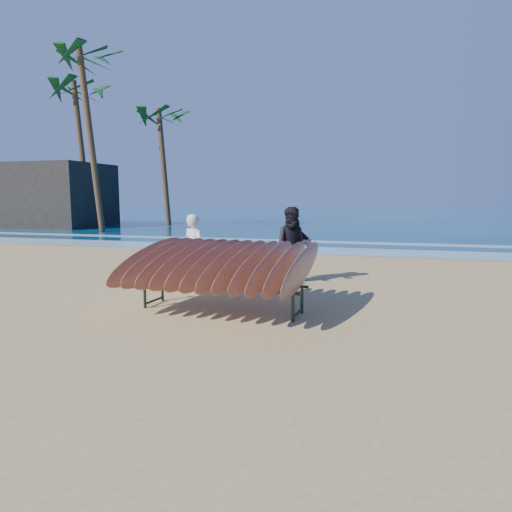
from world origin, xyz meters
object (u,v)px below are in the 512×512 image
object	(u,v)px
palm_left	(87,61)
palm_mid	(163,119)
person_dark_a	(293,246)
surfboard_rack	(221,264)
person_white	(194,250)
palm_right	(79,94)
building	(37,195)
person_dark_b	(296,249)

from	to	relation	value
palm_left	palm_mid	world-z (taller)	palm_left
person_dark_a	palm_mid	bearing A→B (deg)	114.72
palm_left	palm_mid	xyz separation A→B (m)	(1.53, 6.01, -2.34)
surfboard_rack	palm_left	size ratio (longest dim) A/B	0.31
person_white	palm_mid	world-z (taller)	palm_mid
person_dark_a	palm_right	size ratio (longest dim) A/B	0.20
building	palm_right	distance (m)	8.07
building	surfboard_rack	bearing A→B (deg)	-42.39
palm_mid	palm_right	xyz separation A→B (m)	(-4.57, -2.78, 1.38)
surfboard_rack	palm_right	bearing A→B (deg)	135.32
palm_mid	building	bearing A→B (deg)	-167.59
person_dark_b	palm_mid	world-z (taller)	palm_mid
palm_mid	palm_left	bearing A→B (deg)	-104.31
surfboard_rack	palm_mid	bearing A→B (deg)	123.05
person_dark_b	palm_right	distance (m)	24.57
person_dark_b	palm_left	bearing A→B (deg)	-55.12
person_white	person_dark_b	size ratio (longest dim) A/B	1.08
person_dark_b	person_dark_a	bearing A→B (deg)	78.01
person_dark_b	palm_mid	size ratio (longest dim) A/B	0.19
person_dark_a	person_dark_b	xyz separation A→B (m)	(-0.03, 0.46, -0.15)
palm_mid	person_dark_b	bearing A→B (deg)	-54.22
building	palm_mid	xyz separation A→B (m)	(9.10, 2.00, 5.25)
person_white	palm_mid	bearing A→B (deg)	-38.04
person_white	building	distance (m)	26.42
person_dark_b	building	size ratio (longest dim) A/B	0.16
person_dark_b	palm_mid	bearing A→B (deg)	-69.76
surfboard_rack	person_dark_a	xyz separation A→B (m)	(0.76, 3.02, 0.06)
surfboard_rack	building	size ratio (longest dim) A/B	0.34
surfboard_rack	palm_right	world-z (taller)	palm_right
person_dark_a	palm_right	distance (m)	24.84
palm_right	person_dark_b	bearing A→B (deg)	-40.95
person_white	person_dark_b	bearing A→B (deg)	-125.27
person_dark_a	person_white	bearing A→B (deg)	-168.27
building	person_white	bearing A→B (deg)	-41.17
surfboard_rack	building	world-z (taller)	building
person_white	palm_left	world-z (taller)	palm_left
person_white	palm_right	distance (m)	23.96
surfboard_rack	building	bearing A→B (deg)	140.98
person_dark_a	surfboard_rack	bearing A→B (deg)	-114.65
palm_right	person_dark_a	bearing A→B (deg)	-41.75
surfboard_rack	palm_mid	size ratio (longest dim) A/B	0.40
person_white	building	world-z (taller)	building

